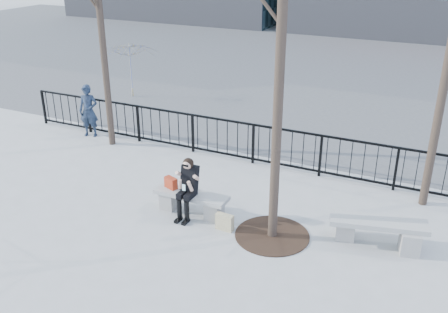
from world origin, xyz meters
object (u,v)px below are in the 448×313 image
at_px(bench_second, 378,230).
at_px(seated_woman, 187,189).
at_px(standing_man, 89,111).
at_px(bench_main, 191,201).

height_order(bench_second, seated_woman, seated_woman).
relative_size(bench_second, seated_woman, 1.37).
bearing_deg(seated_woman, bench_second, 9.51).
bearing_deg(seated_woman, standing_man, 149.62).
bearing_deg(bench_second, bench_main, 173.74).
relative_size(seated_woman, standing_man, 0.85).
xyz_separation_m(seated_woman, standing_man, (-4.98, 2.92, 0.12)).
distance_m(bench_main, seated_woman, 0.40).
xyz_separation_m(bench_main, bench_second, (3.83, 0.48, 0.03)).
height_order(bench_main, standing_man, standing_man).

